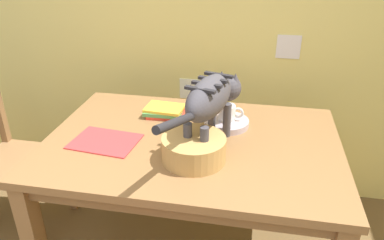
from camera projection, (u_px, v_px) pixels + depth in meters
name	position (u px, v px, depth m)	size (l,w,h in m)	color
dining_table	(192.00, 156.00, 1.73)	(1.32, 0.90, 0.73)	olive
cat	(212.00, 98.00, 1.57)	(0.25, 0.69, 0.32)	#444248
saucer_bowl	(226.00, 123.00, 1.81)	(0.22, 0.22, 0.03)	#B9A9B3
coffee_mug	(228.00, 113.00, 1.79)	(0.12, 0.08, 0.08)	white
magazine	(105.00, 141.00, 1.67)	(0.29, 0.21, 0.01)	#DD383C
book_stack	(165.00, 111.00, 1.91)	(0.21, 0.15, 0.05)	red
wicker_basket	(194.00, 148.00, 1.52)	(0.26, 0.26, 0.10)	tan
wooden_chair_near	(10.00, 159.00, 2.07)	(0.42, 0.42, 0.93)	olive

